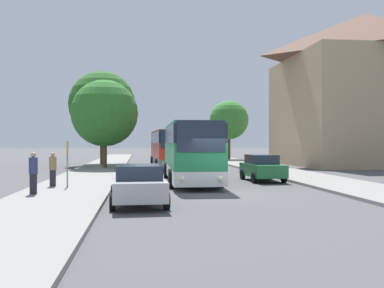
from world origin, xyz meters
name	(u,v)px	position (x,y,z in m)	size (l,w,h in m)	color
ground_plane	(220,193)	(0.00, 0.00, 0.00)	(300.00, 300.00, 0.00)	#4C4C4F
sidewalk_left	(63,194)	(-7.00, 0.00, 0.07)	(4.00, 120.00, 0.15)	gray
sidewalk_right	(366,190)	(7.00, 0.00, 0.07)	(4.00, 120.00, 0.15)	gray
building_right_background	(366,89)	(19.30, 23.26, 7.76)	(15.83, 15.40, 15.51)	tan
bus_front	(190,151)	(-0.77, 5.68, 1.79)	(2.94, 11.39, 3.36)	silver
bus_middle	(168,148)	(-1.15, 19.69, 1.78)	(2.97, 11.15, 3.33)	gray
parked_car_left_curb	(138,184)	(-3.72, -3.43, 0.78)	(2.19, 4.52, 1.50)	#B7B7BC
parked_car_right_near	(262,168)	(3.62, 5.98, 0.81)	(2.04, 4.22, 1.58)	#236B38
bus_stop_sign	(67,158)	(-7.18, 2.25, 1.54)	(0.08, 0.45, 2.23)	gray
pedestrian_waiting_near	(33,173)	(-8.11, -0.70, 1.05)	(0.36, 0.36, 1.78)	#23232D
pedestrian_waiting_far	(53,169)	(-7.95, 2.67, 1.00)	(0.36, 0.36, 1.69)	#23232D
tree_left_near	(102,104)	(-7.40, 25.30, 6.09)	(6.61, 6.61, 9.25)	#513D23
tree_left_far	(105,113)	(-6.66, 18.80, 4.80)	(5.71, 5.71, 7.52)	brown
tree_right_near	(229,120)	(7.61, 35.94, 5.13)	(4.96, 4.96, 7.47)	#513D23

